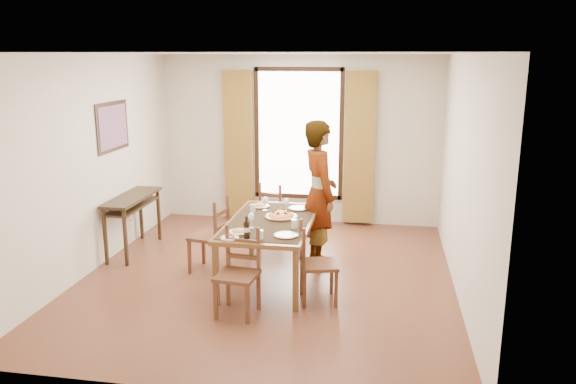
% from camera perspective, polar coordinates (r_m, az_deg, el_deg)
% --- Properties ---
extents(ground, '(5.00, 5.00, 0.00)m').
position_cam_1_polar(ground, '(7.06, -2.05, -8.59)').
color(ground, '#53291A').
rests_on(ground, ground).
extents(room_shell, '(4.60, 5.10, 2.74)m').
position_cam_1_polar(room_shell, '(6.75, -1.97, 4.02)').
color(room_shell, beige).
rests_on(room_shell, ground).
extents(console_table, '(0.38, 1.20, 0.80)m').
position_cam_1_polar(console_table, '(8.02, -15.54, -1.20)').
color(console_table, '#311F10').
rests_on(console_table, ground).
extents(dining_table, '(1.00, 1.77, 0.76)m').
position_cam_1_polar(dining_table, '(6.75, -1.78, -3.39)').
color(dining_table, brown).
rests_on(dining_table, ground).
extents(chair_west, '(0.49, 0.49, 0.96)m').
position_cam_1_polar(chair_west, '(7.16, -7.80, -4.58)').
color(chair_west, '#5B2F1E').
rests_on(chair_west, ground).
extents(chair_north, '(0.51, 0.51, 0.90)m').
position_cam_1_polar(chair_north, '(8.23, -1.28, -2.23)').
color(chair_north, '#5B2F1E').
rests_on(chair_north, ground).
extents(chair_south, '(0.45, 0.45, 0.92)m').
position_cam_1_polar(chair_south, '(5.98, -5.08, -8.43)').
color(chair_south, '#5B2F1E').
rests_on(chair_south, ground).
extents(chair_east, '(0.49, 0.49, 0.91)m').
position_cam_1_polar(chair_east, '(6.25, 2.84, -7.45)').
color(chair_east, '#5B2F1E').
rests_on(chair_east, ground).
extents(man, '(1.03, 0.98, 1.90)m').
position_cam_1_polar(man, '(7.19, 3.19, -0.22)').
color(man, gray).
rests_on(man, ground).
extents(plate_sw, '(0.27, 0.27, 0.05)m').
position_cam_1_polar(plate_sw, '(6.27, -5.02, -3.94)').
color(plate_sw, silver).
rests_on(plate_sw, dining_table).
extents(plate_se, '(0.27, 0.27, 0.05)m').
position_cam_1_polar(plate_se, '(6.14, -0.20, -4.27)').
color(plate_se, silver).
rests_on(plate_se, dining_table).
extents(plate_nw, '(0.27, 0.27, 0.05)m').
position_cam_1_polar(plate_nw, '(7.31, -2.92, -1.32)').
color(plate_nw, silver).
rests_on(plate_nw, dining_table).
extents(plate_ne, '(0.27, 0.27, 0.05)m').
position_cam_1_polar(plate_ne, '(7.21, 1.11, -1.53)').
color(plate_ne, silver).
rests_on(plate_ne, dining_table).
extents(pasta_platter, '(0.40, 0.40, 0.10)m').
position_cam_1_polar(pasta_platter, '(6.82, -0.72, -2.22)').
color(pasta_platter, red).
rests_on(pasta_platter, dining_table).
extents(caprese_plate, '(0.20, 0.20, 0.04)m').
position_cam_1_polar(caprese_plate, '(6.09, -5.95, -4.55)').
color(caprese_plate, silver).
rests_on(caprese_plate, dining_table).
extents(wine_glass_a, '(0.08, 0.08, 0.18)m').
position_cam_1_polar(wine_glass_a, '(6.41, -3.75, -2.90)').
color(wine_glass_a, white).
rests_on(wine_glass_a, dining_table).
extents(wine_glass_b, '(0.08, 0.08, 0.18)m').
position_cam_1_polar(wine_glass_b, '(7.04, -0.18, -1.34)').
color(wine_glass_b, white).
rests_on(wine_glass_b, dining_table).
extents(wine_glass_c, '(0.08, 0.08, 0.18)m').
position_cam_1_polar(wine_glass_c, '(7.12, -2.34, -1.18)').
color(wine_glass_c, white).
rests_on(wine_glass_c, dining_table).
extents(tumbler_a, '(0.07, 0.07, 0.10)m').
position_cam_1_polar(tumbler_a, '(6.41, 0.65, -3.26)').
color(tumbler_a, silver).
rests_on(tumbler_a, dining_table).
extents(tumbler_b, '(0.07, 0.07, 0.10)m').
position_cam_1_polar(tumbler_b, '(7.07, -3.62, -1.66)').
color(tumbler_b, silver).
rests_on(tumbler_b, dining_table).
extents(tumbler_c, '(0.07, 0.07, 0.10)m').
position_cam_1_polar(tumbler_c, '(6.04, -2.84, -4.35)').
color(tumbler_c, silver).
rests_on(tumbler_c, dining_table).
extents(wine_bottle, '(0.07, 0.07, 0.25)m').
position_cam_1_polar(wine_bottle, '(6.06, -4.22, -3.59)').
color(wine_bottle, black).
rests_on(wine_bottle, dining_table).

